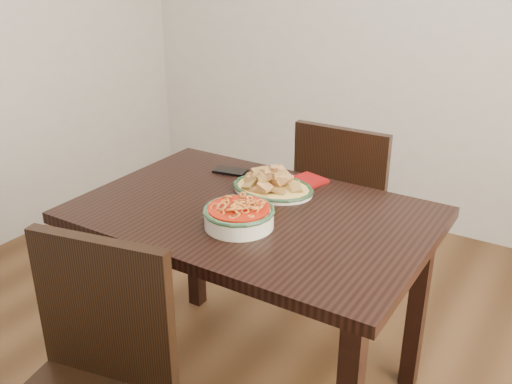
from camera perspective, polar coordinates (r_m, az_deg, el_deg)
The scene contains 9 objects.
floor at distance 2.38m, azimuth -2.76°, elevation -18.45°, with size 3.50×3.50×0.00m, color #3C2513.
wall_back at distance 3.36m, azimuth 14.83°, elevation 17.86°, with size 3.50×0.10×2.60m, color beige.
dining_table at distance 2.00m, azimuth -0.30°, elevation -4.37°, with size 1.20×0.80×0.75m.
chair_far at distance 2.63m, azimuth 9.05°, elevation -1.23°, with size 0.43×0.43×0.89m.
chair_near at distance 1.68m, azimuth -16.51°, elevation -17.97°, with size 0.50×0.50×0.89m.
fish_plate at distance 2.09m, azimuth 1.72°, elevation 1.19°, with size 0.31×0.24×0.11m.
noodle_bowl at distance 1.83m, azimuth -1.71°, elevation -2.19°, with size 0.24×0.24×0.08m.
smartphone at distance 2.29m, azimuth -2.58°, elevation 2.10°, with size 0.13×0.07×0.01m, color black.
napkin at distance 2.20m, azimuth 5.36°, elevation 1.22°, with size 0.12×0.10×0.01m, color maroon.
Camera 1 is at (1.03, -1.44, 1.59)m, focal length 40.00 mm.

